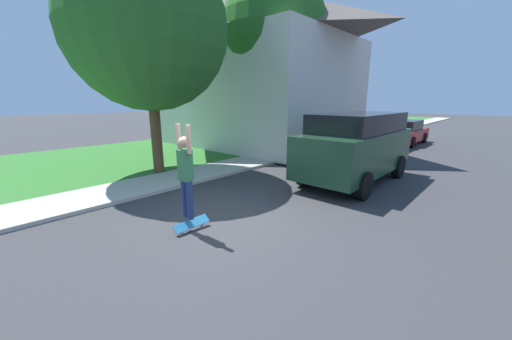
% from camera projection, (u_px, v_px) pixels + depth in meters
% --- Properties ---
extents(ground_plane, '(120.00, 120.00, 0.00)m').
position_uv_depth(ground_plane, '(219.00, 221.00, 6.25)').
color(ground_plane, '#333335').
extents(lawn, '(10.00, 80.00, 0.08)m').
position_uv_depth(lawn, '(207.00, 147.00, 15.78)').
color(lawn, '#2D6B28').
rests_on(lawn, ground_plane).
extents(sidewalk, '(1.80, 80.00, 0.10)m').
position_uv_depth(sidewalk, '(268.00, 158.00, 12.90)').
color(sidewalk, '#ADA89E').
rests_on(sidewalk, ground_plane).
extents(house, '(11.36, 8.37, 8.44)m').
position_uv_depth(house, '(253.00, 67.00, 16.47)').
color(house, beige).
rests_on(house, lawn).
extents(lawn_tree_near, '(5.18, 5.18, 7.31)m').
position_uv_depth(lawn_tree_near, '(147.00, 29.00, 9.13)').
color(lawn_tree_near, brown).
rests_on(lawn_tree_near, lawn).
extents(lawn_tree_far, '(4.89, 4.89, 8.07)m').
position_uv_depth(lawn_tree_far, '(274.00, 31.00, 13.11)').
color(lawn_tree_far, brown).
rests_on(lawn_tree_far, lawn).
extents(suv_parked, '(2.06, 4.81, 2.19)m').
position_uv_depth(suv_parked, '(357.00, 145.00, 9.04)').
color(suv_parked, '#193823').
rests_on(suv_parked, ground_plane).
extents(car_down_street, '(1.91, 4.50, 1.42)m').
position_uv_depth(car_down_street, '(404.00, 132.00, 17.14)').
color(car_down_street, maroon).
rests_on(car_down_street, ground_plane).
extents(skateboarder, '(0.41, 0.21, 1.85)m').
position_uv_depth(skateboarder, '(186.00, 172.00, 5.48)').
color(skateboarder, navy).
rests_on(skateboarder, ground_plane).
extents(skateboard, '(0.22, 0.77, 0.22)m').
position_uv_depth(skateboard, '(192.00, 224.00, 5.78)').
color(skateboard, '#236B99').
rests_on(skateboard, ground_plane).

